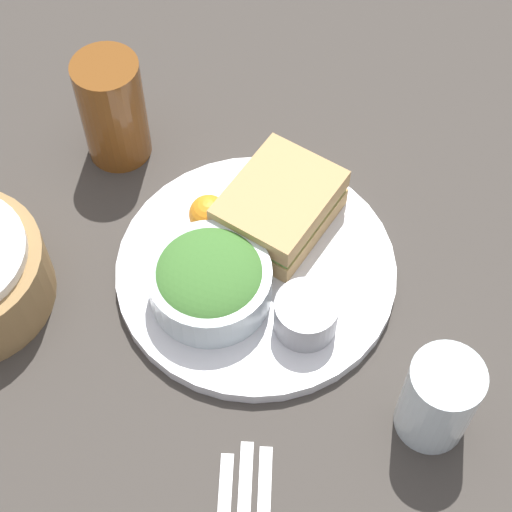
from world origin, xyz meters
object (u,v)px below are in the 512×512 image
at_px(plate, 256,270).
at_px(salad_bowl, 210,280).
at_px(dressing_cup, 306,315).
at_px(sandwich, 277,206).
at_px(water_glass, 438,399).
at_px(drink_glass, 113,110).

bearing_deg(plate, salad_bowl, 150.09).
height_order(plate, dressing_cup, dressing_cup).
xyz_separation_m(sandwich, water_glass, (-0.15, -0.22, 0.01)).
distance_m(plate, drink_glass, 0.24).
distance_m(sandwich, drink_glass, 0.22).
xyz_separation_m(salad_bowl, water_glass, (-0.04, -0.25, 0.01)).
xyz_separation_m(plate, drink_glass, (0.10, 0.21, 0.06)).
height_order(plate, salad_bowl, salad_bowl).
bearing_deg(salad_bowl, dressing_cup, -86.92).
bearing_deg(drink_glass, sandwich, -98.88).
relative_size(plate, water_glass, 2.81).
height_order(sandwich, salad_bowl, salad_bowl).
bearing_deg(sandwich, water_glass, -123.91).
height_order(dressing_cup, drink_glass, drink_glass).
distance_m(plate, water_glass, 0.24).
height_order(sandwich, water_glass, water_glass).
height_order(dressing_cup, water_glass, water_glass).
bearing_deg(dressing_cup, salad_bowl, 93.08).
relative_size(sandwich, drink_glass, 1.04).
bearing_deg(sandwich, drink_glass, 81.12).
relative_size(dressing_cup, water_glass, 0.60).
relative_size(plate, dressing_cup, 4.66).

